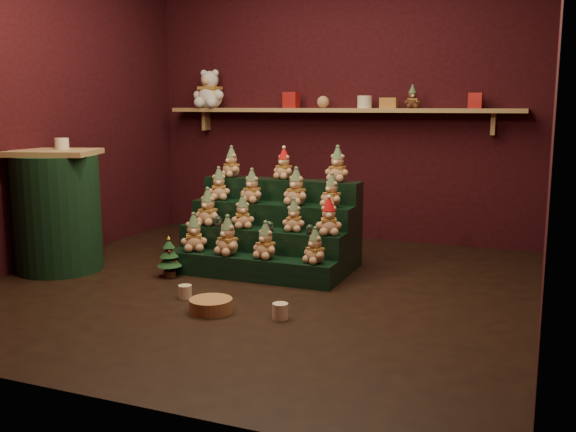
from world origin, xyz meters
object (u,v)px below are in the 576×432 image
at_px(mini_christmas_tree, 169,257).
at_px(brown_bear, 412,97).
at_px(wicker_basket, 211,305).
at_px(side_table, 57,211).
at_px(snow_globe_b, 269,226).
at_px(mug_right, 280,311).
at_px(mug_left, 185,292).
at_px(snow_globe_c, 310,229).
at_px(riser_tier_front, 249,268).
at_px(white_bear, 210,84).
at_px(snow_globe_a, 218,221).

bearing_deg(mini_christmas_tree, brown_bear, 50.90).
bearing_deg(wicker_basket, side_table, 163.38).
relative_size(snow_globe_b, mini_christmas_tree, 0.25).
xyz_separation_m(side_table, wicker_basket, (1.70, -0.51, -0.45)).
bearing_deg(mug_right, mug_left, 169.01).
bearing_deg(snow_globe_c, riser_tier_front, -160.25).
bearing_deg(mini_christmas_tree, snow_globe_c, 18.04).
relative_size(mini_christmas_tree, wicker_basket, 1.17).
xyz_separation_m(snow_globe_c, white_bear, (-1.70, 1.52, 1.17)).
bearing_deg(wicker_basket, snow_globe_b, 90.88).
bearing_deg(snow_globe_c, mug_right, -80.99).
height_order(mug_left, brown_bear, brown_bear).
relative_size(riser_tier_front, snow_globe_b, 17.06).
bearing_deg(snow_globe_a, mug_right, -45.07).
distance_m(snow_globe_c, mug_left, 1.09).
distance_m(side_table, mug_left, 1.48).
distance_m(white_bear, brown_bear, 2.16).
bearing_deg(snow_globe_c, wicker_basket, -108.09).
bearing_deg(mug_left, mini_christmas_tree, 132.58).
distance_m(side_table, mug_right, 2.27).
xyz_separation_m(mini_christmas_tree, wicker_basket, (0.74, -0.66, -0.12)).
distance_m(snow_globe_b, mug_right, 1.13).
xyz_separation_m(riser_tier_front, white_bear, (-1.25, 1.68, 1.48)).
height_order(snow_globe_a, white_bear, white_bear).
relative_size(snow_globe_c, brown_bear, 0.38).
bearing_deg(brown_bear, snow_globe_b, -135.61).
bearing_deg(riser_tier_front, mug_left, -107.22).
relative_size(mini_christmas_tree, mug_left, 3.53).
height_order(mini_christmas_tree, brown_bear, brown_bear).
xyz_separation_m(mini_christmas_tree, mug_right, (1.21, -0.61, -0.11)).
bearing_deg(side_table, snow_globe_a, 3.38).
xyz_separation_m(snow_globe_b, brown_bear, (0.80, 1.52, 1.02)).
bearing_deg(mini_christmas_tree, mug_right, -26.66).
relative_size(mini_christmas_tree, brown_bear, 1.62).
height_order(snow_globe_b, side_table, side_table).
height_order(side_table, wicker_basket, side_table).
distance_m(snow_globe_b, white_bear, 2.35).
relative_size(side_table, white_bear, 1.99).
xyz_separation_m(white_bear, brown_bear, (2.16, 0.00, -0.15)).
bearing_deg(side_table, white_bear, 62.15).
bearing_deg(brown_bear, side_table, -158.79).
bearing_deg(mug_right, snow_globe_b, 117.34).
distance_m(snow_globe_a, mug_left, 0.89).
xyz_separation_m(riser_tier_front, wicker_basket, (0.12, -0.84, -0.05)).
relative_size(mug_left, brown_bear, 0.46).
bearing_deg(snow_globe_a, riser_tier_front, -24.20).
bearing_deg(snow_globe_b, wicker_basket, -89.12).
distance_m(mug_left, white_bear, 2.97).
bearing_deg(snow_globe_c, mug_left, -128.81).
relative_size(side_table, mug_left, 10.50).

